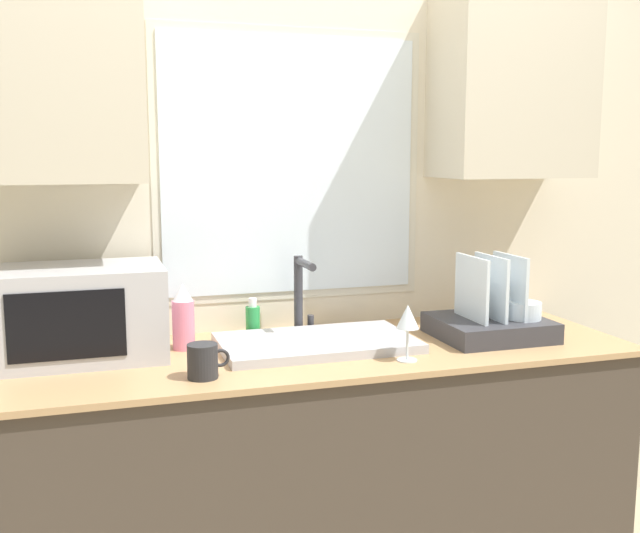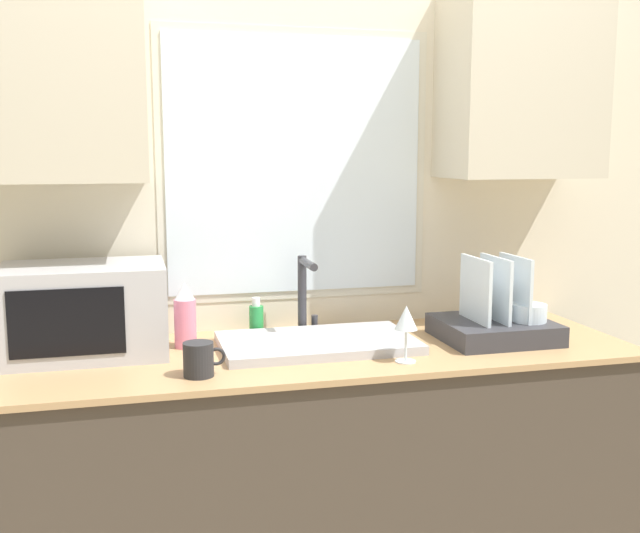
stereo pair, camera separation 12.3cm
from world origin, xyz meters
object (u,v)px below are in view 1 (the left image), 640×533
object	(u,v)px
microwave	(81,313)
soap_bottle	(253,319)
mug_near_sink	(203,361)
faucet	(300,288)
spray_bottle	(183,318)
dish_rack	(492,320)
wine_glass	(408,319)

from	to	relation	value
microwave	soap_bottle	size ratio (longest dim) A/B	3.82
soap_bottle	mug_near_sink	xyz separation A→B (m)	(-0.25, -0.46, -0.01)
faucet	microwave	world-z (taller)	microwave
spray_bottle	microwave	bearing A→B (deg)	-178.01
microwave	mug_near_sink	bearing A→B (deg)	-44.70
dish_rack	wine_glass	xyz separation A→B (m)	(-0.40, -0.18, 0.07)
faucet	mug_near_sink	distance (m)	0.60
spray_bottle	dish_rack	bearing A→B (deg)	-9.11
wine_glass	soap_bottle	bearing A→B (deg)	129.74
soap_bottle	microwave	bearing A→B (deg)	-167.58
mug_near_sink	soap_bottle	bearing A→B (deg)	61.63
microwave	wine_glass	world-z (taller)	microwave
microwave	mug_near_sink	xyz separation A→B (m)	(0.33, -0.33, -0.09)
spray_bottle	faucet	bearing A→B (deg)	11.23
microwave	mug_near_sink	world-z (taller)	microwave
microwave	spray_bottle	size ratio (longest dim) A/B	2.33
soap_bottle	wine_glass	bearing A→B (deg)	-50.26
faucet	dish_rack	xyz separation A→B (m)	(0.63, -0.25, -0.10)
faucet	soap_bottle	world-z (taller)	faucet
mug_near_sink	dish_rack	bearing A→B (deg)	9.35
microwave	dish_rack	xyz separation A→B (m)	(1.37, -0.16, -0.08)
microwave	mug_near_sink	distance (m)	0.48
spray_bottle	mug_near_sink	bearing A→B (deg)	-87.94
mug_near_sink	spray_bottle	bearing A→B (deg)	92.06
spray_bottle	soap_bottle	size ratio (longest dim) A/B	1.64
spray_bottle	wine_glass	bearing A→B (deg)	-28.45
faucet	wine_glass	xyz separation A→B (m)	(0.22, -0.43, -0.03)
faucet	mug_near_sink	xyz separation A→B (m)	(-0.41, -0.42, -0.12)
dish_rack	soap_bottle	world-z (taller)	dish_rack
dish_rack	spray_bottle	world-z (taller)	dish_rack
mug_near_sink	faucet	bearing A→B (deg)	45.79
faucet	soap_bottle	bearing A→B (deg)	169.10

